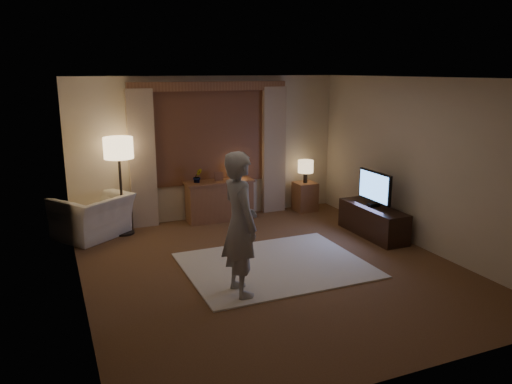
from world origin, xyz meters
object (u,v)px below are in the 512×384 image
sideboard (219,201)px  person (240,224)px  armchair (93,216)px  side_table (305,196)px  tv_stand (373,221)px

sideboard → person: person is taller
armchair → side_table: size_ratio=1.95×
sideboard → tv_stand: sideboard is taller
sideboard → armchair: size_ratio=1.10×
sideboard → armchair: (-2.24, -0.11, 0.00)m
side_table → tv_stand: 1.83m
side_table → sideboard: bearing=178.4°
sideboard → armchair: 2.24m
armchair → side_table: armchair is taller
sideboard → person: bearing=-104.3°
armchair → tv_stand: bearing=121.8°
tv_stand → sideboard: bearing=138.1°
sideboard → side_table: 1.76m
armchair → tv_stand: size_ratio=0.78×
sideboard → side_table: bearing=-1.6°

